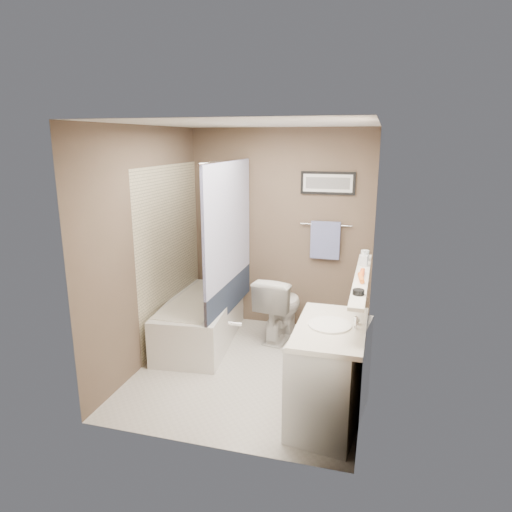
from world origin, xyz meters
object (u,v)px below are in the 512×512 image
(bathtub, at_px, (201,320))
(hair_brush_back, at_px, (362,273))
(soap_bottle, at_px, (364,258))
(hair_brush_front, at_px, (361,278))
(toilet, at_px, (280,306))
(vanity, at_px, (330,376))
(glass_jar, at_px, (365,255))
(candle_bowl_near, at_px, (358,292))

(bathtub, height_order, hair_brush_back, hair_brush_back)
(soap_bottle, bearing_deg, hair_brush_front, -90.00)
(bathtub, xyz_separation_m, toilet, (0.85, 0.35, 0.13))
(vanity, distance_m, hair_brush_front, 0.85)
(bathtub, relative_size, glass_jar, 15.00)
(hair_brush_front, xyz_separation_m, soap_bottle, (0.00, 0.48, 0.05))
(toilet, bearing_deg, hair_brush_back, 141.74)
(candle_bowl_near, bearing_deg, soap_bottle, 90.00)
(candle_bowl_near, bearing_deg, hair_brush_back, 90.00)
(vanity, bearing_deg, soap_bottle, 85.77)
(hair_brush_back, bearing_deg, toilet, 133.93)
(glass_jar, relative_size, soap_bottle, 0.68)
(vanity, bearing_deg, candle_bowl_near, 11.40)
(bathtub, bearing_deg, toilet, 16.58)
(vanity, height_order, hair_brush_back, hair_brush_back)
(glass_jar, bearing_deg, hair_brush_front, -90.00)
(toilet, bearing_deg, soap_bottle, 153.79)
(glass_jar, bearing_deg, toilet, 155.10)
(toilet, distance_m, candle_bowl_near, 1.92)
(soap_bottle, bearing_deg, hair_brush_back, -90.00)
(toilet, distance_m, hair_brush_back, 1.55)
(toilet, distance_m, soap_bottle, 1.39)
(soap_bottle, bearing_deg, glass_jar, 90.00)
(candle_bowl_near, bearing_deg, bathtub, 147.40)
(toilet, height_order, hair_brush_front, hair_brush_front)
(bathtub, bearing_deg, hair_brush_front, -29.01)
(toilet, xyz_separation_m, hair_brush_front, (0.94, -1.11, 0.76))
(vanity, xyz_separation_m, soap_bottle, (0.19, 0.87, 0.79))
(candle_bowl_near, distance_m, hair_brush_front, 0.38)
(vanity, height_order, soap_bottle, soap_bottle)
(hair_brush_back, height_order, soap_bottle, soap_bottle)
(hair_brush_front, bearing_deg, toilet, 130.13)
(toilet, xyz_separation_m, glass_jar, (0.94, -0.44, 0.79))
(candle_bowl_near, height_order, glass_jar, glass_jar)
(candle_bowl_near, height_order, soap_bottle, soap_bottle)
(candle_bowl_near, relative_size, hair_brush_back, 0.41)
(bathtub, height_order, toilet, toilet)
(bathtub, distance_m, glass_jar, 2.01)
(vanity, relative_size, hair_brush_front, 4.09)
(toilet, height_order, soap_bottle, soap_bottle)
(vanity, relative_size, glass_jar, 9.00)
(toilet, relative_size, hair_brush_back, 3.45)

